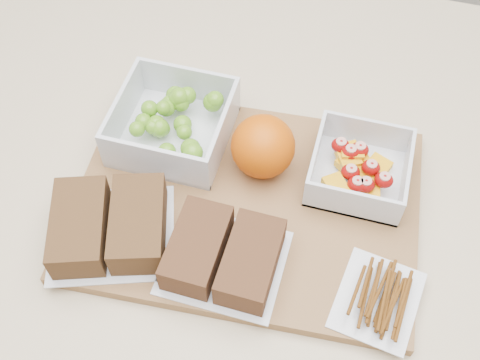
{
  "coord_description": "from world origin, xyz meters",
  "views": [
    {
      "loc": [
        0.1,
        -0.41,
        1.54
      ],
      "look_at": [
        -0.02,
        -0.0,
        0.93
      ],
      "focal_mm": 45.0,
      "sensor_mm": 36.0,
      "label": 1
    }
  ],
  "objects_px": {
    "cutting_board": "(246,204)",
    "sandwich_bag_left": "(109,226)",
    "sandwich_bag_center": "(224,255)",
    "grape_container": "(175,123)",
    "orange": "(263,146)",
    "pretzel_bag": "(379,296)",
    "fruit_container": "(358,170)"
  },
  "relations": [
    {
      "from": "fruit_container",
      "to": "pretzel_bag",
      "type": "relative_size",
      "value": 1.0
    },
    {
      "from": "sandwich_bag_left",
      "to": "pretzel_bag",
      "type": "relative_size",
      "value": 1.54
    },
    {
      "from": "cutting_board",
      "to": "sandwich_bag_center",
      "type": "height_order",
      "value": "sandwich_bag_center"
    },
    {
      "from": "grape_container",
      "to": "sandwich_bag_left",
      "type": "distance_m",
      "value": 0.17
    },
    {
      "from": "sandwich_bag_left",
      "to": "pretzel_bag",
      "type": "distance_m",
      "value": 0.32
    },
    {
      "from": "grape_container",
      "to": "orange",
      "type": "height_order",
      "value": "orange"
    },
    {
      "from": "cutting_board",
      "to": "sandwich_bag_left",
      "type": "distance_m",
      "value": 0.17
    },
    {
      "from": "grape_container",
      "to": "sandwich_bag_center",
      "type": "xyz_separation_m",
      "value": [
        0.11,
        -0.16,
        -0.01
      ]
    },
    {
      "from": "sandwich_bag_center",
      "to": "pretzel_bag",
      "type": "bearing_deg",
      "value": 0.45
    },
    {
      "from": "pretzel_bag",
      "to": "fruit_container",
      "type": "bearing_deg",
      "value": 107.44
    },
    {
      "from": "fruit_container",
      "to": "pretzel_bag",
      "type": "xyz_separation_m",
      "value": [
        0.05,
        -0.16,
        -0.01
      ]
    },
    {
      "from": "cutting_board",
      "to": "grape_container",
      "type": "distance_m",
      "value": 0.14
    },
    {
      "from": "sandwich_bag_left",
      "to": "orange",
      "type": "bearing_deg",
      "value": 44.92
    },
    {
      "from": "sandwich_bag_center",
      "to": "pretzel_bag",
      "type": "relative_size",
      "value": 1.18
    },
    {
      "from": "cutting_board",
      "to": "grape_container",
      "type": "xyz_separation_m",
      "value": [
        -0.12,
        0.08,
        0.03
      ]
    },
    {
      "from": "cutting_board",
      "to": "orange",
      "type": "relative_size",
      "value": 5.24
    },
    {
      "from": "sandwich_bag_center",
      "to": "grape_container",
      "type": "bearing_deg",
      "value": 124.93
    },
    {
      "from": "sandwich_bag_center",
      "to": "pretzel_bag",
      "type": "height_order",
      "value": "sandwich_bag_center"
    },
    {
      "from": "sandwich_bag_left",
      "to": "grape_container",
      "type": "bearing_deg",
      "value": 81.67
    },
    {
      "from": "grape_container",
      "to": "sandwich_bag_left",
      "type": "height_order",
      "value": "grape_container"
    },
    {
      "from": "orange",
      "to": "cutting_board",
      "type": "bearing_deg",
      "value": -94.94
    },
    {
      "from": "cutting_board",
      "to": "grape_container",
      "type": "bearing_deg",
      "value": 143.3
    },
    {
      "from": "cutting_board",
      "to": "sandwich_bag_center",
      "type": "relative_size",
      "value": 3.05
    },
    {
      "from": "grape_container",
      "to": "pretzel_bag",
      "type": "height_order",
      "value": "grape_container"
    },
    {
      "from": "sandwich_bag_left",
      "to": "sandwich_bag_center",
      "type": "bearing_deg",
      "value": -0.09
    },
    {
      "from": "fruit_container",
      "to": "sandwich_bag_center",
      "type": "relative_size",
      "value": 0.85
    },
    {
      "from": "fruit_container",
      "to": "sandwich_bag_center",
      "type": "distance_m",
      "value": 0.2
    },
    {
      "from": "cutting_board",
      "to": "pretzel_bag",
      "type": "xyz_separation_m",
      "value": [
        0.17,
        -0.09,
        0.02
      ]
    },
    {
      "from": "sandwich_bag_left",
      "to": "sandwich_bag_center",
      "type": "relative_size",
      "value": 1.31
    },
    {
      "from": "grape_container",
      "to": "orange",
      "type": "relative_size",
      "value": 1.78
    },
    {
      "from": "cutting_board",
      "to": "orange",
      "type": "distance_m",
      "value": 0.08
    },
    {
      "from": "sandwich_bag_left",
      "to": "fruit_container",
      "type": "bearing_deg",
      "value": 30.71
    }
  ]
}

